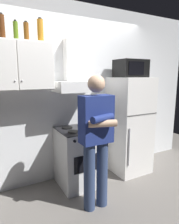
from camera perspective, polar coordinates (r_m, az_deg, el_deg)
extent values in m
plane|color=slate|center=(3.08, 0.00, -21.56)|extent=(7.00, 7.00, 0.00)
cube|color=white|center=(3.16, -5.18, 5.34)|extent=(4.80, 0.10, 2.70)
cube|color=white|center=(2.70, -20.59, 12.33)|extent=(0.90, 0.34, 0.60)
cube|color=white|center=(2.57, -14.95, 12.77)|extent=(0.43, 0.01, 0.58)
sphere|color=#B2B2B7|center=(2.51, -20.63, 8.40)|extent=(0.02, 0.02, 0.02)
sphere|color=#B2B2B7|center=(2.52, -18.82, 8.52)|extent=(0.02, 0.02, 0.02)
cube|color=silver|center=(3.06, -3.12, -12.79)|extent=(0.60, 0.60, 0.85)
cube|color=black|center=(2.91, -3.21, -4.98)|extent=(0.59, 0.59, 0.01)
cube|color=black|center=(2.80, -0.39, -14.52)|extent=(0.42, 0.01, 0.24)
cylinder|color=black|center=(2.75, -4.61, -5.67)|extent=(0.16, 0.16, 0.01)
cylinder|color=black|center=(2.86, 0.18, -5.00)|extent=(0.16, 0.16, 0.01)
cylinder|color=black|center=(2.97, -6.48, -4.51)|extent=(0.16, 0.16, 0.01)
cylinder|color=black|center=(3.07, -1.96, -3.93)|extent=(0.16, 0.16, 0.01)
cylinder|color=black|center=(2.58, -4.29, -8.38)|extent=(0.04, 0.02, 0.04)
cylinder|color=black|center=(2.63, -1.68, -7.97)|extent=(0.04, 0.02, 0.04)
cylinder|color=black|center=(2.69, 1.01, -7.52)|extent=(0.04, 0.02, 0.04)
cylinder|color=black|center=(2.75, 3.39, -7.11)|extent=(0.04, 0.02, 0.04)
cube|color=white|center=(2.88, -4.02, 7.35)|extent=(0.60, 0.44, 0.15)
cube|color=white|center=(3.01, -5.24, 14.61)|extent=(0.20, 0.16, 0.60)
cube|color=white|center=(3.42, 11.39, -3.77)|extent=(0.60, 0.60, 1.60)
cube|color=#4C4C4C|center=(3.15, 15.05, -0.70)|extent=(0.59, 0.01, 0.01)
cylinder|color=silver|center=(3.11, 11.36, -9.89)|extent=(0.02, 0.02, 0.60)
cube|color=black|center=(3.34, 11.77, 12.15)|extent=(0.48, 0.36, 0.28)
cube|color=black|center=(3.17, 13.38, 12.18)|extent=(0.30, 0.01, 0.20)
cylinder|color=navy|center=(2.52, -0.04, -18.20)|extent=(0.14, 0.14, 0.85)
cylinder|color=navy|center=(2.60, 3.63, -17.26)|extent=(0.14, 0.14, 0.85)
cube|color=navy|center=(2.31, 1.93, -2.12)|extent=(0.38, 0.20, 0.56)
cylinder|color=navy|center=(2.18, 3.79, -1.80)|extent=(0.33, 0.17, 0.08)
cylinder|color=#DBAD89|center=(2.19, 3.77, -3.33)|extent=(0.33, 0.17, 0.08)
sphere|color=#DBAD89|center=(2.25, 2.00, 8.12)|extent=(0.20, 0.20, 0.20)
cylinder|color=#B7BABF|center=(2.85, 0.18, -3.93)|extent=(0.17, 0.17, 0.10)
cylinder|color=black|center=(2.79, -1.82, -3.52)|extent=(0.05, 0.01, 0.01)
cylinder|color=black|center=(2.89, 2.11, -3.01)|extent=(0.05, 0.01, 0.01)
cylinder|color=#B7721E|center=(2.81, -13.96, 21.67)|extent=(0.08, 0.08, 0.28)
cylinder|color=black|center=(2.84, -14.11, 24.65)|extent=(0.04, 0.04, 0.02)
cylinder|color=#47230F|center=(2.77, -23.99, 21.32)|extent=(0.08, 0.08, 0.29)
cylinder|color=black|center=(2.80, -24.24, 24.39)|extent=(0.04, 0.04, 0.02)
cylinder|color=#4C6B19|center=(2.76, -20.47, 20.92)|extent=(0.06, 0.06, 0.22)
cylinder|color=black|center=(2.79, -20.64, 23.38)|extent=(0.03, 0.03, 0.02)
cylinder|color=brown|center=(2.81, -17.72, 20.98)|extent=(0.06, 0.06, 0.23)
cylinder|color=black|center=(2.84, -17.88, 23.48)|extent=(0.04, 0.04, 0.02)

